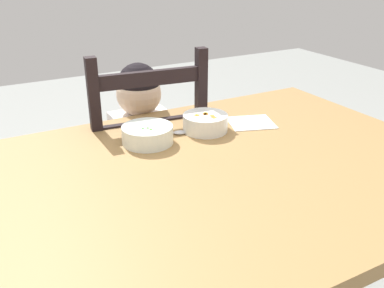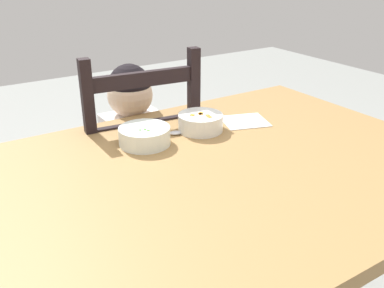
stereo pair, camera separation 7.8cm
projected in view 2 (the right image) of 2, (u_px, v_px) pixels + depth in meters
The scene contains 7 objects.
dining_table at pixel (194, 203), 1.20m from camera, with size 1.56×1.00×0.77m.
dining_chair at pixel (137, 183), 1.74m from camera, with size 0.46×0.46×1.02m.
child_figure at pixel (136, 148), 1.68m from camera, with size 0.32×0.31×0.95m.
bowl_of_peas at pixel (145, 135), 1.33m from camera, with size 0.16×0.16×0.06m.
bowl_of_carrots at pixel (201, 122), 1.44m from camera, with size 0.15×0.15×0.06m.
spoon at pixel (182, 132), 1.42m from camera, with size 0.14×0.06×0.01m.
paper_napkin at pixel (245, 121), 1.52m from camera, with size 0.15×0.14×0.00m, color white.
Camera 2 is at (-0.56, -0.87, 1.32)m, focal length 40.58 mm.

